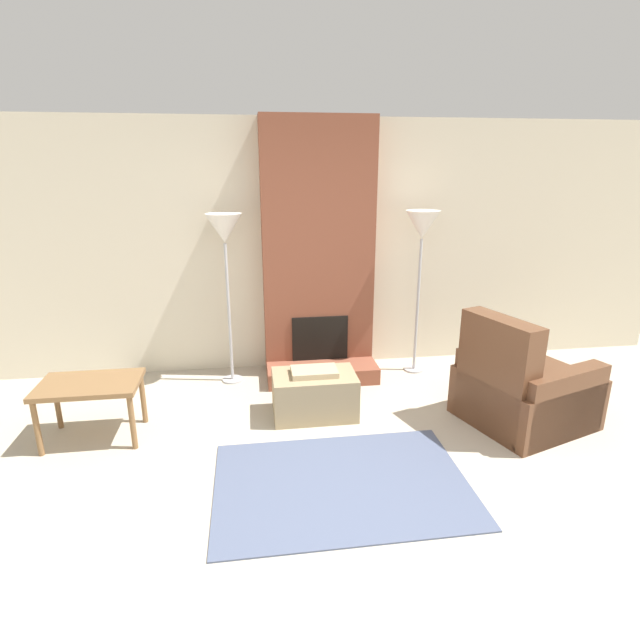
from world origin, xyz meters
name	(u,v)px	position (x,y,z in m)	size (l,w,h in m)	color
ground_plane	(380,542)	(0.00, 0.00, 0.00)	(24.00, 24.00, 0.00)	#B2A893
wall_back	(315,248)	(0.00, 2.86, 1.30)	(8.05, 0.06, 2.60)	beige
fireplace	(318,260)	(0.00, 2.65, 1.21)	(1.13, 0.69, 2.60)	brown
ottoman	(314,394)	(-0.18, 1.63, 0.20)	(0.73, 0.46, 0.44)	#998460
armchair	(520,391)	(1.54, 1.24, 0.30)	(1.18, 1.13, 0.99)	brown
side_table	(90,390)	(-2.00, 1.49, 0.43)	(0.78, 0.51, 0.49)	brown
floor_lamp_left	(225,235)	(-0.92, 2.48, 1.50)	(0.35, 0.35, 1.71)	#ADADB2
floor_lamp_right	(422,231)	(1.03, 2.48, 1.50)	(0.35, 0.35, 1.71)	#ADADB2
area_rug	(342,484)	(-0.12, 0.58, 0.01)	(1.77, 1.22, 0.01)	#4C5670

